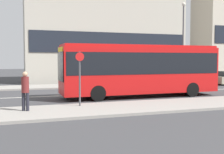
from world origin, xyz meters
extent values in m
plane|color=#3A3A3D|center=(0.00, 0.00, 0.00)|extent=(120.00, 120.00, 0.00)
cube|color=gray|center=(0.00, -6.25, 0.07)|extent=(44.00, 3.50, 0.13)
cube|color=gray|center=(0.00, 6.25, 0.07)|extent=(44.00, 3.50, 0.13)
cube|color=silver|center=(0.00, 0.00, 0.00)|extent=(41.80, 0.16, 0.01)
cube|color=#B7B2A3|center=(6.11, 12.21, 7.87)|extent=(18.21, 5.42, 15.74)
cube|color=#1E232D|center=(6.11, 9.47, 4.33)|extent=(17.48, 0.08, 2.20)
cube|color=red|center=(4.12, -2.09, 1.81)|extent=(10.66, 2.50, 3.00)
cube|color=black|center=(4.12, -2.09, 2.26)|extent=(10.45, 2.53, 1.38)
cube|color=red|center=(4.12, -2.09, 3.38)|extent=(10.50, 2.30, 0.14)
cube|color=black|center=(-1.23, -2.09, 2.08)|extent=(0.05, 2.20, 1.80)
cube|color=yellow|center=(-1.23, -2.09, 3.10)|extent=(0.04, 1.75, 0.32)
cylinder|color=black|center=(0.81, -3.23, 0.48)|extent=(0.96, 0.28, 0.96)
cylinder|color=black|center=(0.81, -0.96, 0.48)|extent=(0.96, 0.28, 0.96)
cylinder|color=black|center=(7.42, -3.23, 0.48)|extent=(0.96, 0.28, 0.96)
cylinder|color=black|center=(7.42, -0.96, 0.48)|extent=(0.96, 0.28, 0.96)
cube|color=maroon|center=(11.89, 3.52, 0.49)|extent=(4.10, 1.74, 0.68)
cube|color=#21262B|center=(11.77, 3.52, 1.06)|extent=(2.25, 1.53, 0.47)
cylinder|color=black|center=(13.16, 2.74, 0.30)|extent=(0.60, 0.18, 0.60)
cylinder|color=black|center=(13.16, 4.30, 0.30)|extent=(0.60, 0.18, 0.60)
cylinder|color=black|center=(10.62, 2.74, 0.30)|extent=(0.60, 0.18, 0.60)
cylinder|color=black|center=(10.62, 4.30, 0.30)|extent=(0.60, 0.18, 0.60)
cylinder|color=black|center=(15.50, 4.22, 0.30)|extent=(0.60, 0.18, 0.60)
cylinder|color=#23232D|center=(-3.51, -5.84, 0.55)|extent=(0.15, 0.15, 0.85)
cylinder|color=#23232D|center=(-3.33, -5.93, 0.55)|extent=(0.15, 0.15, 0.85)
cylinder|color=maroon|center=(-3.42, -5.89, 1.35)|extent=(0.34, 0.34, 0.74)
sphere|color=tan|center=(-3.42, -5.89, 1.84)|extent=(0.24, 0.24, 0.24)
cylinder|color=#4C4C51|center=(-0.73, -5.28, 1.52)|extent=(0.09, 0.09, 2.79)
cylinder|color=red|center=(-0.73, -5.34, 2.65)|extent=(0.44, 0.03, 0.44)
cylinder|color=#4C4C51|center=(11.94, 4.92, 3.99)|extent=(0.14, 0.14, 7.71)
sphere|color=silver|center=(11.94, 4.92, 7.95)|extent=(0.36, 0.36, 0.36)
camera|label=1|loc=(-3.75, -19.37, 2.50)|focal=45.00mm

